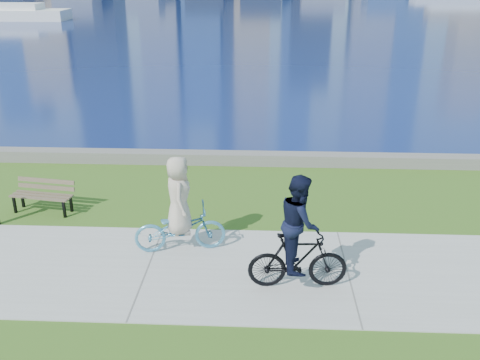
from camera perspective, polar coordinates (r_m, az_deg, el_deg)
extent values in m
plane|color=#335A17|center=(11.03, -9.84, -9.37)|extent=(320.00, 320.00, 0.00)
cube|color=#ABAAA5|center=(11.03, -9.84, -9.32)|extent=(80.00, 3.50, 0.02)
cube|color=slate|center=(16.49, -5.45, 2.41)|extent=(90.00, 0.50, 0.35)
cube|color=#0D1D54|center=(81.40, 1.15, 18.05)|extent=(320.00, 131.00, 0.01)
cube|color=white|center=(65.83, -23.54, 15.86)|extent=(13.00, 3.72, 1.11)
cube|color=white|center=(65.77, -23.66, 16.61)|extent=(7.43, 2.79, 0.65)
cube|color=black|center=(14.23, -22.90, -2.45)|extent=(0.06, 0.06, 0.43)
cube|color=black|center=(13.54, -18.24, -2.99)|extent=(0.06, 0.06, 0.43)
cube|color=black|center=(14.48, -22.18, -1.91)|extent=(0.06, 0.06, 0.43)
cube|color=black|center=(13.81, -17.57, -2.42)|extent=(0.06, 0.06, 0.43)
cube|color=brown|center=(13.78, -20.76, -1.84)|extent=(1.51, 0.33, 0.04)
cube|color=brown|center=(13.90, -20.44, -1.60)|extent=(1.51, 0.33, 0.04)
cube|color=brown|center=(14.02, -20.13, -1.36)|extent=(1.51, 0.33, 0.04)
cube|color=brown|center=(14.06, -19.96, -0.72)|extent=(1.50, 0.29, 0.11)
cube|color=brown|center=(14.02, -19.99, -0.07)|extent=(1.50, 0.29, 0.11)
imported|color=#4F9AC0|center=(11.36, -6.41, -5.16)|extent=(1.02, 2.01, 1.00)
imported|color=beige|center=(11.04, -6.57, -1.63)|extent=(0.68, 0.91, 1.67)
imported|color=black|center=(10.09, 6.17, -8.53)|extent=(0.66, 1.89, 1.12)
imported|color=black|center=(9.72, 6.36, -4.54)|extent=(0.74, 0.92, 1.83)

